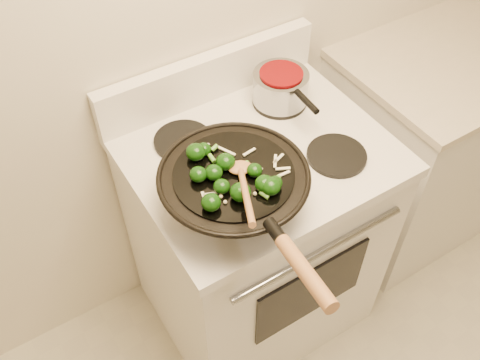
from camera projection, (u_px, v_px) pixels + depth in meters
stove at (255, 236)px, 1.96m from camera, size 0.78×0.67×1.08m
counter_unit at (425, 145)px, 2.30m from camera, size 0.79×0.62×0.91m
wok at (235, 188)px, 1.41m from camera, size 0.40×0.67×0.20m
stirfry at (229, 175)px, 1.35m from camera, size 0.28×0.26×0.05m
wooden_spoon at (243, 183)px, 1.30m from camera, size 0.16×0.28×0.11m
saucepan at (281, 87)px, 1.72m from camera, size 0.18×0.29×0.11m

